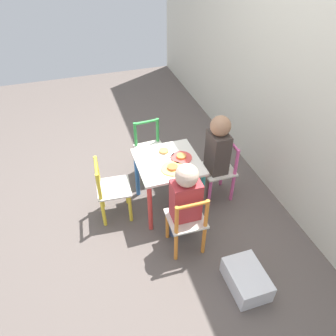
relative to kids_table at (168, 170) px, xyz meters
The scene contains 13 objects.
ground_plane 0.39m from the kids_table, ahead, with size 6.00×6.00×0.00m, color #5B514C.
house_wall 1.33m from the kids_table, 90.00° to the left, with size 6.00×0.06×2.60m.
kids_table is the anchor object (origin of this frame).
chair_pink 0.48m from the kids_table, 90.10° to the left, with size 0.26×0.26×0.54m.
chair_orange 0.48m from the kids_table, ahead, with size 0.26×0.26×0.54m.
chair_green 0.48m from the kids_table, behind, with size 0.27×0.27×0.54m.
chair_yellow 0.48m from the kids_table, 94.71° to the right, with size 0.28×0.28×0.54m.
child_back 0.41m from the kids_table, 90.10° to the left, with size 0.20×0.22×0.80m.
child_right 0.41m from the kids_table, ahead, with size 0.22×0.20×0.75m.
plate_back 0.15m from the kids_table, 90.00° to the left, with size 0.17×0.17×0.03m.
plate_right 0.15m from the kids_table, ahead, with size 0.17×0.17×0.03m.
plate_left 0.15m from the kids_table, behind, with size 0.17×0.17×0.03m.
storage_bin 0.99m from the kids_table, 16.49° to the left, with size 0.33×0.23×0.14m.
Camera 1 is at (1.92, -0.62, 2.03)m, focal length 35.00 mm.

